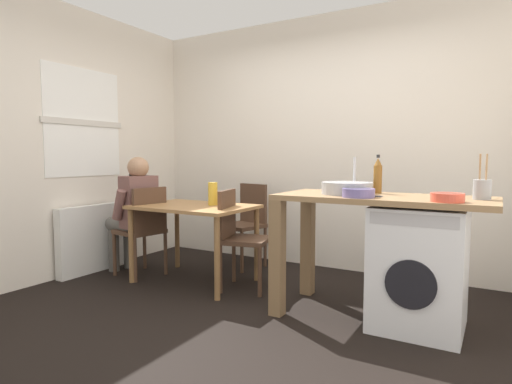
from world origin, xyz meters
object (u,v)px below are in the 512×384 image
seated_person (134,209)px  mixing_bowl (358,192)px  chair_spare_by_wall (247,220)px  washing_machine (419,267)px  chair_person_seat (144,226)px  bottle_tall_green (378,176)px  dining_table (194,215)px  colander (447,197)px  vase (213,194)px  utensil_crock (482,189)px  chair_opposite (238,233)px

seated_person → mixing_bowl: size_ratio=5.38×
chair_spare_by_wall → mixing_bowl: 1.93m
mixing_bowl → washing_machine: bearing=27.5°
seated_person → chair_person_seat: bearing=-90.0°
seated_person → bottle_tall_green: bearing=-75.6°
chair_person_seat → seated_person: 0.23m
chair_spare_by_wall → bottle_tall_green: bottle_tall_green is taller
dining_table → washing_machine: 2.06m
colander → bottle_tall_green: bearing=143.0°
dining_table → vase: (0.15, 0.10, 0.21)m
washing_machine → vase: 1.95m
chair_spare_by_wall → seated_person: 1.20m
bottle_tall_green → utensil_crock: (0.71, -0.13, -0.06)m
bottle_tall_green → chair_person_seat: bearing=-174.7°
dining_table → chair_spare_by_wall: chair_spare_by_wall is taller
chair_spare_by_wall → colander: 2.42m
chair_person_seat → utensil_crock: (2.96, 0.08, 0.48)m
colander → utensil_crock: bearing=56.3°
washing_machine → vase: bearing=174.4°
bottle_tall_green → vase: size_ratio=1.36×
dining_table → mixing_bowl: 1.72m
chair_person_seat → mixing_bowl: 2.27m
washing_machine → colander: bearing=-49.3°
chair_opposite → bottle_tall_green: bearing=79.1°
chair_person_seat → seated_person: (-0.16, 0.03, 0.16)m
chair_opposite → seated_person: (-1.18, -0.12, 0.16)m
chair_person_seat → bottle_tall_green: bottle_tall_green is taller
seated_person → chair_spare_by_wall: bearing=-33.7°
dining_table → chair_person_seat: (-0.55, -0.11, -0.14)m
utensil_crock → chair_person_seat: bearing=-178.5°
bottle_tall_green → chair_opposite: bearing=-177.0°
chair_opposite → bottle_tall_green: size_ratio=3.04×
chair_spare_by_wall → washing_machine: bearing=169.2°
seated_person → bottle_tall_green: 2.45m
chair_person_seat → vase: size_ratio=4.14×
washing_machine → vase: size_ratio=3.95×
seated_person → colander: (2.94, -0.22, 0.28)m
dining_table → seated_person: seated_person is taller
washing_machine → utensil_crock: bearing=8.1°
chair_spare_by_wall → vase: bearing=106.0°
dining_table → seated_person: bearing=-173.1°
chair_person_seat → chair_spare_by_wall: bearing=-26.8°
chair_opposite → mixing_bowl: (1.19, -0.32, 0.45)m
dining_table → washing_machine: washing_machine is taller
seated_person → mixing_bowl: 2.40m
chair_opposite → bottle_tall_green: bottle_tall_green is taller
seated_person → washing_machine: bearing=-80.0°
bottle_tall_green → mixing_bowl: 0.39m
vase → dining_table: bearing=-146.3°
seated_person → vase: (0.86, 0.18, 0.18)m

